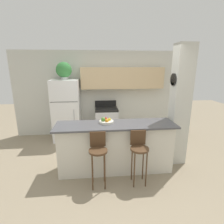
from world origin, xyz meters
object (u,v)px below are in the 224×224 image
at_px(refrigerator, 67,110).
at_px(potted_plant_on_fridge, 64,70).
at_px(bar_stool_right, 139,150).
at_px(stove_range, 106,122).
at_px(bar_stool_left, 98,152).
at_px(fruit_bowl, 106,121).

distance_m(refrigerator, potted_plant_on_fridge, 1.12).
bearing_deg(bar_stool_right, refrigerator, 125.75).
xyz_separation_m(bar_stool_right, potted_plant_on_fridge, (-1.58, 2.19, 1.34)).
xyz_separation_m(stove_range, potted_plant_on_fridge, (-1.15, -0.04, 1.54)).
bearing_deg(bar_stool_left, stove_range, 82.38).
bearing_deg(potted_plant_on_fridge, fruit_bowl, -58.22).
xyz_separation_m(refrigerator, potted_plant_on_fridge, (-0.00, 0.00, 1.12)).
relative_size(bar_stool_left, bar_stool_right, 1.00).
bearing_deg(potted_plant_on_fridge, refrigerator, -61.59).
bearing_deg(stove_range, refrigerator, -178.14).
bearing_deg(potted_plant_on_fridge, stove_range, 1.85).
bearing_deg(bar_stool_right, stove_range, 100.99).
bearing_deg(stove_range, bar_stool_left, -97.62).
bearing_deg(bar_stool_right, bar_stool_left, 180.00).
relative_size(bar_stool_right, potted_plant_on_fridge, 2.10).
xyz_separation_m(bar_stool_right, fruit_bowl, (-0.55, 0.53, 0.38)).
xyz_separation_m(stove_range, fruit_bowl, (-0.12, -1.70, 0.58)).
relative_size(bar_stool_right, fruit_bowl, 3.49).
distance_m(stove_range, bar_stool_left, 2.26).
xyz_separation_m(potted_plant_on_fridge, fruit_bowl, (1.03, -1.66, -0.96)).
height_order(stove_range, bar_stool_right, stove_range).
xyz_separation_m(bar_stool_left, bar_stool_right, (0.73, 0.00, 0.00)).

